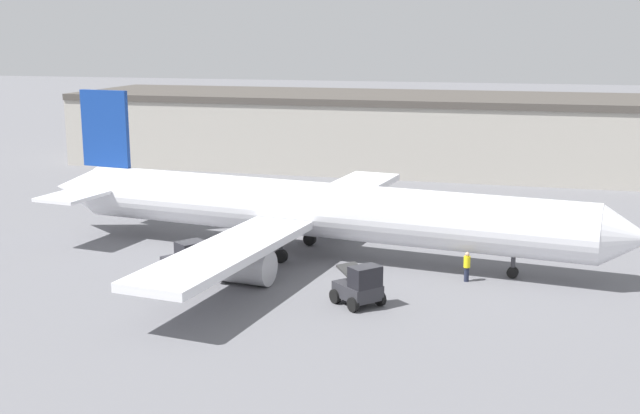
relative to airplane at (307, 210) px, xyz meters
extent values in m
plane|color=slate|center=(0.97, -0.13, -3.14)|extent=(400.00, 400.00, 0.00)
cube|color=#ADA89E|center=(5.93, 38.11, 0.59)|extent=(85.27, 17.10, 7.46)
cube|color=#47423D|center=(5.93, 38.11, 4.67)|extent=(85.27, 17.44, 0.70)
cylinder|color=white|center=(0.97, -0.13, 0.10)|extent=(35.98, 8.47, 3.70)
cone|color=white|center=(20.18, -2.73, 0.10)|extent=(3.42, 3.99, 3.63)
cone|color=white|center=(-18.79, 2.54, 0.10)|extent=(4.51, 4.03, 3.52)
cube|color=white|center=(0.50, 9.77, -0.55)|extent=(6.14, 16.20, 0.50)
cube|color=white|center=(-2.11, -9.56, -0.55)|extent=(6.14, 16.20, 0.50)
cylinder|color=#B7B7BC|center=(0.19, 7.43, -2.01)|extent=(3.49, 2.57, 2.16)
cylinder|color=#B7B7BC|center=(-1.80, -7.21, -2.01)|extent=(3.49, 2.57, 2.16)
cube|color=navy|center=(-16.04, 2.17, 4.78)|extent=(3.98, 0.89, 5.66)
cube|color=white|center=(-15.49, 6.21, 0.47)|extent=(3.90, 4.85, 0.24)
cube|color=white|center=(-16.59, -1.87, 0.47)|extent=(3.90, 4.85, 0.24)
cylinder|color=#38383D|center=(13.75, -1.86, -2.45)|extent=(0.28, 0.28, 1.39)
cylinder|color=black|center=(13.75, -1.86, -2.79)|extent=(0.74, 0.44, 0.70)
cylinder|color=#38383D|center=(-1.13, -2.28, -2.45)|extent=(0.28, 0.28, 1.39)
cylinder|color=black|center=(-1.13, -2.28, -2.69)|extent=(0.94, 0.47, 0.90)
cylinder|color=#38383D|center=(-0.48, 2.49, -2.45)|extent=(0.28, 0.28, 1.39)
cylinder|color=black|center=(-0.48, 2.49, -2.69)|extent=(0.94, 0.47, 0.90)
cylinder|color=#1E2338|center=(11.04, -3.30, -2.70)|extent=(0.30, 0.30, 0.89)
cylinder|color=yellow|center=(11.04, -3.30, -1.90)|extent=(0.41, 0.41, 0.70)
sphere|color=tan|center=(11.04, -3.30, -1.42)|extent=(0.26, 0.26, 0.26)
cube|color=#2D2D33|center=(-5.85, -7.00, -2.35)|extent=(3.45, 3.19, 0.88)
cube|color=black|center=(-5.18, -7.48, -1.28)|extent=(2.01, 2.10, 1.26)
cylinder|color=black|center=(-5.55, -8.35, -2.80)|extent=(0.73, 0.63, 0.69)
cylinder|color=black|center=(-4.48, -6.84, -2.80)|extent=(0.73, 0.63, 0.69)
cylinder|color=black|center=(-7.22, -7.17, -2.80)|extent=(0.73, 0.63, 0.69)
cylinder|color=black|center=(-6.15, -5.66, -2.80)|extent=(0.73, 0.63, 0.69)
cube|color=#2D2D33|center=(5.50, -9.14, -2.33)|extent=(3.05, 3.00, 0.81)
cube|color=black|center=(6.01, -9.59, -1.35)|extent=(1.91, 1.96, 1.16)
cube|color=#333333|center=(5.17, -8.85, -1.33)|extent=(2.00, 1.98, 0.62)
cylinder|color=black|center=(5.52, -10.40, -2.74)|extent=(0.79, 0.75, 0.81)
cylinder|color=black|center=(6.75, -9.02, -2.74)|extent=(0.79, 0.75, 0.81)
cylinder|color=black|center=(4.24, -9.27, -2.74)|extent=(0.79, 0.75, 0.81)
cylinder|color=black|center=(5.47, -7.88, -2.74)|extent=(0.79, 0.75, 0.81)
camera|label=1|loc=(14.27, -50.85, 11.67)|focal=45.00mm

